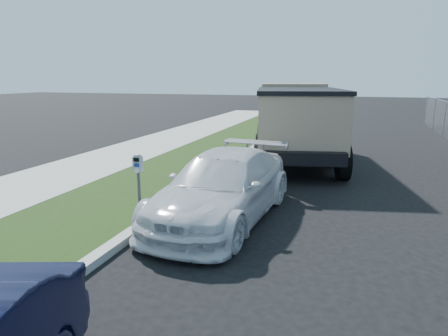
% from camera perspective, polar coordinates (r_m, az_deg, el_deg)
% --- Properties ---
extents(ground, '(120.00, 120.00, 0.00)m').
position_cam_1_polar(ground, '(8.31, 7.19, -8.89)').
color(ground, black).
rests_on(ground, ground).
extents(streetside, '(6.12, 50.00, 0.15)m').
position_cam_1_polar(streetside, '(12.21, -17.45, -1.93)').
color(streetside, '#999991').
rests_on(streetside, ground).
extents(parking_meter, '(0.20, 0.15, 1.41)m').
position_cam_1_polar(parking_meter, '(8.36, -12.15, -0.63)').
color(parking_meter, '#3F4247').
rests_on(parking_meter, ground).
extents(white_wagon, '(2.42, 5.15, 1.45)m').
position_cam_1_polar(white_wagon, '(8.74, -0.20, -2.64)').
color(white_wagon, silver).
rests_on(white_wagon, ground).
extents(dump_truck, '(4.07, 7.52, 2.80)m').
position_cam_1_polar(dump_truck, '(15.11, 10.21, 7.02)').
color(dump_truck, black).
rests_on(dump_truck, ground).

